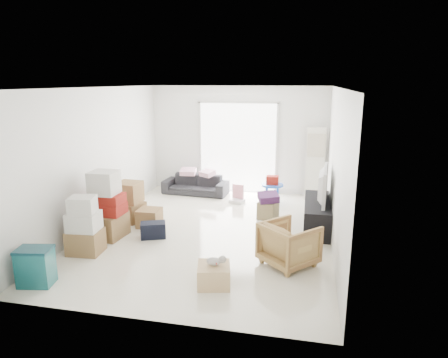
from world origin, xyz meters
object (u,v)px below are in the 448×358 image
object	(u,v)px
armchair	(289,242)
kids_table	(272,184)
sofa	(196,181)
wood_crate	(214,275)
television	(318,198)
storage_bins	(36,267)
ottoman	(268,210)
ac_tower	(315,164)
tv_console	(317,215)

from	to	relation	value
armchair	kids_table	size ratio (longest dim) A/B	1.17
sofa	wood_crate	distance (m)	4.75
kids_table	wood_crate	size ratio (longest dim) A/B	1.43
sofa	wood_crate	size ratio (longest dim) A/B	3.61
television	storage_bins	world-z (taller)	television
television	armchair	world-z (taller)	armchair
ottoman	ac_tower	bearing A→B (deg)	60.64
storage_bins	ottoman	bearing A→B (deg)	50.14
storage_bins	wood_crate	distance (m)	2.51
tv_console	ottoman	xyz separation A→B (m)	(-0.99, 0.34, -0.09)
television	sofa	xyz separation A→B (m)	(-3.00, 1.87, -0.30)
tv_console	kids_table	world-z (taller)	kids_table
ac_tower	armchair	distance (m)	3.82
television	wood_crate	xyz separation A→B (m)	(-1.45, -2.62, -0.47)
armchair	storage_bins	distance (m)	3.72
ac_tower	sofa	xyz separation A→B (m)	(-2.95, -0.15, -0.55)
ottoman	kids_table	bearing A→B (deg)	91.34
sofa	ottoman	distance (m)	2.52
ac_tower	sofa	distance (m)	3.01
ottoman	wood_crate	xyz separation A→B (m)	(-0.46, -2.97, -0.03)
ac_tower	sofa	world-z (taller)	ac_tower
sofa	armchair	world-z (taller)	armchair
tv_console	television	bearing A→B (deg)	-90.00
ottoman	television	bearing A→B (deg)	-19.14
sofa	wood_crate	xyz separation A→B (m)	(1.55, -4.49, -0.17)
armchair	ottoman	size ratio (longest dim) A/B	2.09
television	sofa	distance (m)	3.55
ac_tower	wood_crate	world-z (taller)	ac_tower
ac_tower	tv_console	xyz separation A→B (m)	(0.05, -2.02, -0.60)
ac_tower	kids_table	size ratio (longest dim) A/B	2.70
ac_tower	kids_table	bearing A→B (deg)	-152.29
tv_console	ottoman	world-z (taller)	tv_console
tv_console	ottoman	size ratio (longest dim) A/B	4.49
kids_table	wood_crate	bearing A→B (deg)	-95.94
tv_console	television	size ratio (longest dim) A/B	1.42
kids_table	ac_tower	bearing A→B (deg)	27.71
kids_table	armchair	bearing A→B (deg)	-80.11
armchair	storage_bins	bearing A→B (deg)	64.51
ottoman	wood_crate	distance (m)	3.00
television	wood_crate	size ratio (longest dim) A/B	2.54
television	storage_bins	distance (m)	5.02
ottoman	sofa	bearing A→B (deg)	142.88
ac_tower	storage_bins	size ratio (longest dim) A/B	3.18
storage_bins	ottoman	xyz separation A→B (m)	(2.91, 3.48, -0.09)
television	kids_table	bearing A→B (deg)	37.33
ottoman	tv_console	bearing A→B (deg)	-19.14
sofa	storage_bins	distance (m)	5.09
armchair	ottoman	bearing A→B (deg)	-32.93
tv_console	wood_crate	bearing A→B (deg)	-118.88
storage_bins	wood_crate	xyz separation A→B (m)	(2.45, 0.52, -0.13)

